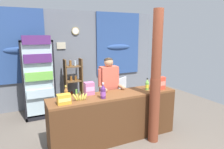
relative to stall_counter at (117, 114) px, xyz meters
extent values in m
plane|color=#665B51|center=(-0.08, 0.73, -0.56)|extent=(7.56, 7.56, 0.00)
cube|color=slate|center=(-0.08, 2.54, 0.77)|extent=(5.12, 0.12, 2.66)
cube|color=#2D4C89|center=(-1.54, 2.45, 1.16)|extent=(1.31, 0.04, 1.89)
ellipsoid|color=#2D4C89|center=(-1.54, 2.43, 1.06)|extent=(0.72, 0.10, 0.16)
cube|color=#2D4C89|center=(1.29, 2.45, 1.16)|extent=(1.45, 0.04, 1.89)
ellipsoid|color=#2D4C89|center=(1.29, 2.43, 1.06)|extent=(0.80, 0.10, 0.16)
cylinder|color=tan|center=(-0.06, 2.46, 1.55)|extent=(0.21, 0.03, 0.21)
cylinder|color=white|center=(-0.06, 2.44, 1.55)|extent=(0.18, 0.01, 0.18)
cube|color=beige|center=(-0.47, 2.46, 1.15)|extent=(0.24, 0.02, 0.18)
cube|color=brown|center=(0.00, 0.11, 0.34)|extent=(2.49, 0.55, 0.04)
cube|color=#4E2E18|center=(0.00, -0.15, -0.12)|extent=(2.49, 0.04, 0.87)
cube|color=#4E2E18|center=(-1.20, 0.11, -0.12)|extent=(0.08, 0.50, 0.87)
cube|color=#4E2E18|center=(1.20, 0.11, -0.12)|extent=(0.08, 0.50, 0.87)
cylinder|color=brown|center=(0.64, -0.29, 0.06)|extent=(0.19, 0.19, 1.23)
cylinder|color=brown|center=(0.64, -0.29, 1.29)|extent=(0.18, 0.18, 1.23)
ellipsoid|color=brown|center=(0.73, -0.29, 0.75)|extent=(0.06, 0.05, 0.08)
cube|color=black|center=(-1.18, 2.22, 0.39)|extent=(0.72, 0.04, 1.88)
cube|color=black|center=(-1.52, 1.93, 0.39)|extent=(0.04, 0.61, 1.88)
cube|color=black|center=(-0.84, 1.93, 0.39)|extent=(0.04, 0.61, 1.88)
cube|color=black|center=(-1.18, 1.93, 1.31)|extent=(0.72, 0.61, 0.04)
cube|color=black|center=(-1.18, 1.93, -0.52)|extent=(0.72, 0.61, 0.08)
cube|color=silver|center=(-1.18, 1.64, 0.44)|extent=(0.66, 0.02, 1.72)
cylinder|color=#B7B7BC|center=(-0.88, 1.61, 0.39)|extent=(0.02, 0.02, 0.40)
cube|color=silver|center=(-1.18, 1.93, 0.00)|extent=(0.64, 0.53, 0.02)
cube|color=silver|center=(-1.18, 1.81, 0.11)|extent=(0.60, 0.49, 0.20)
cube|color=silver|center=(-1.18, 1.93, 0.41)|extent=(0.64, 0.53, 0.02)
cube|color=#75C64C|center=(-1.18, 1.81, 0.52)|extent=(0.60, 0.49, 0.20)
cube|color=silver|center=(-1.18, 1.93, 0.82)|extent=(0.64, 0.53, 0.02)
cube|color=#56286B|center=(-1.18, 1.81, 0.93)|extent=(0.60, 0.49, 0.20)
cube|color=silver|center=(-1.18, 1.93, 1.23)|extent=(0.64, 0.53, 0.02)
cube|color=#56286B|center=(-1.18, 1.81, 1.34)|extent=(0.60, 0.49, 0.20)
cube|color=brown|center=(-0.47, 2.15, 0.12)|extent=(0.04, 0.28, 1.36)
cube|color=brown|center=(-0.03, 2.15, 0.12)|extent=(0.04, 0.28, 1.36)
cube|color=brown|center=(-0.25, 2.15, 0.60)|extent=(0.44, 0.28, 0.02)
cylinder|color=brown|center=(-0.32, 2.15, 0.69)|extent=(0.07, 0.07, 0.16)
cylinder|color=silver|center=(-0.18, 2.15, 0.69)|extent=(0.05, 0.05, 0.15)
cube|color=brown|center=(-0.25, 2.15, 0.19)|extent=(0.44, 0.28, 0.02)
cylinder|color=brown|center=(-0.32, 2.15, 0.27)|extent=(0.07, 0.07, 0.13)
cylinder|color=brown|center=(-0.18, 2.15, 0.27)|extent=(0.06, 0.06, 0.13)
cube|color=brown|center=(-0.25, 2.15, -0.22)|extent=(0.44, 0.28, 0.02)
cylinder|color=black|center=(-0.32, 2.15, -0.15)|extent=(0.06, 0.06, 0.10)
cylinder|color=#75C64C|center=(-0.18, 2.15, -0.13)|extent=(0.06, 0.06, 0.15)
cube|color=silver|center=(0.81, 1.66, -0.12)|extent=(0.61, 0.61, 0.04)
cube|color=silver|center=(0.92, 1.49, 0.10)|extent=(0.37, 0.26, 0.40)
cylinder|color=silver|center=(0.87, 1.92, -0.34)|extent=(0.04, 0.04, 0.44)
cylinder|color=silver|center=(0.55, 1.72, -0.34)|extent=(0.04, 0.04, 0.44)
cylinder|color=silver|center=(1.08, 1.60, -0.34)|extent=(0.04, 0.04, 0.44)
cylinder|color=silver|center=(0.76, 1.40, -0.34)|extent=(0.04, 0.04, 0.44)
cube|color=silver|center=(0.98, 1.77, 0.00)|extent=(0.25, 0.35, 0.03)
cube|color=silver|center=(0.64, 1.55, 0.00)|extent=(0.25, 0.35, 0.03)
cylinder|color=#28282D|center=(0.02, 0.57, -0.16)|extent=(0.11, 0.11, 0.79)
cylinder|color=#28282D|center=(0.17, 0.57, -0.16)|extent=(0.11, 0.11, 0.79)
cube|color=#D15B47|center=(0.10, 0.57, 0.52)|extent=(0.37, 0.20, 0.58)
sphere|color=tan|center=(0.10, 0.57, 0.90)|extent=(0.19, 0.19, 0.19)
ellipsoid|color=#2D2319|center=(0.10, 0.58, 0.94)|extent=(0.18, 0.18, 0.10)
cylinder|color=#D15B47|center=(-0.10, 0.57, 0.58)|extent=(0.08, 0.08, 0.37)
cylinder|color=tan|center=(-0.10, 0.42, 0.40)|extent=(0.07, 0.26, 0.07)
sphere|color=tan|center=(-0.10, 0.29, 0.40)|extent=(0.08, 0.08, 0.08)
cylinder|color=#D15B47|center=(0.29, 0.57, 0.58)|extent=(0.08, 0.08, 0.37)
cylinder|color=tan|center=(0.29, 0.42, 0.40)|extent=(0.07, 0.26, 0.07)
sphere|color=tan|center=(0.29, 0.29, 0.40)|extent=(0.08, 0.08, 0.08)
cylinder|color=#56286B|center=(-0.29, -0.04, 0.45)|extent=(0.09, 0.09, 0.18)
cone|color=#56286B|center=(-0.29, -0.04, 0.57)|extent=(0.09, 0.09, 0.08)
cylinder|color=silver|center=(-0.29, -0.04, 0.63)|extent=(0.04, 0.04, 0.03)
cylinder|color=purple|center=(-0.29, -0.04, 0.45)|extent=(0.09, 0.09, 0.08)
cylinder|color=#75C64C|center=(0.73, 0.08, 0.43)|extent=(0.07, 0.07, 0.15)
cone|color=#75C64C|center=(0.73, 0.08, 0.54)|extent=(0.07, 0.07, 0.07)
cylinder|color=black|center=(0.73, 0.08, 0.59)|extent=(0.03, 0.03, 0.02)
cylinder|color=yellow|center=(0.73, 0.08, 0.43)|extent=(0.07, 0.07, 0.07)
cylinder|color=brown|center=(-0.89, 0.19, 0.43)|extent=(0.07, 0.07, 0.15)
cone|color=brown|center=(-0.89, 0.19, 0.55)|extent=(0.07, 0.07, 0.07)
cylinder|color=#E5CC4C|center=(-0.89, 0.19, 0.59)|extent=(0.03, 0.03, 0.02)
cylinder|color=#E5D166|center=(-0.89, 0.19, 0.43)|extent=(0.07, 0.07, 0.07)
cube|color=#B76699|center=(-0.44, 0.28, 0.48)|extent=(0.18, 0.13, 0.24)
cube|color=#F7A5D8|center=(-0.44, 0.22, 0.48)|extent=(0.16, 0.00, 0.08)
cube|color=gold|center=(-0.97, -0.02, 0.44)|extent=(0.22, 0.12, 0.16)
cube|color=#FFE26D|center=(-0.97, -0.08, 0.44)|extent=(0.19, 0.00, 0.06)
cube|color=#E5422D|center=(0.97, 0.00, 0.49)|extent=(0.24, 0.11, 0.25)
cube|color=#FF826D|center=(0.97, -0.05, 0.49)|extent=(0.22, 0.00, 0.09)
ellipsoid|color=#CCC14C|center=(-0.78, 0.04, 0.43)|extent=(0.10, 0.03, 0.15)
ellipsoid|color=#CCC14C|center=(-0.73, 0.04, 0.42)|extent=(0.06, 0.04, 0.14)
ellipsoid|color=#CCC14C|center=(-0.69, 0.04, 0.42)|extent=(0.04, 0.05, 0.13)
ellipsoid|color=#CCC14C|center=(-0.65, 0.02, 0.42)|extent=(0.07, 0.03, 0.14)
ellipsoid|color=#CCC14C|center=(-0.60, 0.02, 0.42)|extent=(0.09, 0.03, 0.13)
cylinder|color=olive|center=(-0.69, 0.03, 0.49)|extent=(0.02, 0.02, 0.05)
camera|label=1|loc=(-1.60, -3.11, 1.48)|focal=31.81mm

